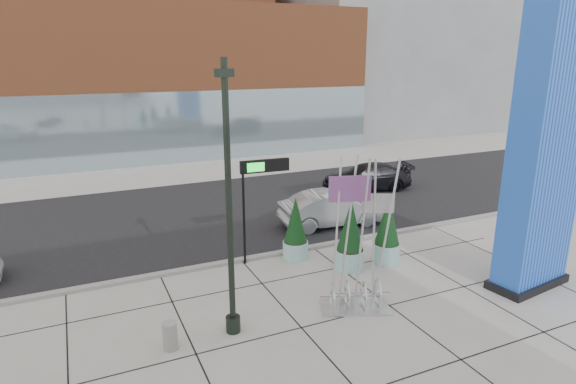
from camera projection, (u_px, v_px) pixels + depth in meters
name	position (u px, v px, depth m)	size (l,w,h in m)	color
ground	(255.00, 319.00, 13.98)	(160.00, 160.00, 0.00)	#9E9991
street_asphalt	(180.00, 217.00, 22.72)	(80.00, 12.00, 0.02)	black
curb_edge	(216.00, 264.00, 17.46)	(80.00, 0.30, 0.12)	gray
tower_podium	(139.00, 81.00, 36.49)	(34.00, 10.00, 11.00)	#A75630
tower_glass_front	(153.00, 129.00, 33.11)	(34.00, 0.60, 5.00)	#8CA5B2
building_grey_parking	(378.00, 39.00, 49.93)	(20.00, 18.00, 18.00)	slate
blue_pylon	(546.00, 150.00, 14.80)	(2.97, 1.62, 9.44)	#0B2AAF
lamp_post	(230.00, 230.00, 12.51)	(0.50, 0.40, 7.34)	black
public_art_sculpture	(357.00, 271.00, 14.23)	(2.30, 1.72, 4.70)	silver
concrete_bollard	(170.00, 336.00, 12.44)	(0.39, 0.39, 0.75)	gray
overhead_street_sign	(260.00, 175.00, 17.08)	(1.81, 0.27, 3.83)	black
round_planter_east	(387.00, 231.00, 17.58)	(1.01, 1.01, 2.51)	#98CCCD
round_planter_mid	(350.00, 237.00, 16.93)	(1.04, 1.04, 2.59)	#98CCCD
round_planter_west	(295.00, 230.00, 17.86)	(0.95, 0.95, 2.38)	#98CCCD
car_silver_mid	(333.00, 209.00, 21.44)	(1.66, 4.75, 1.57)	#9EA1A5
car_dark_east	(366.00, 177.00, 27.30)	(2.05, 5.04, 1.46)	black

